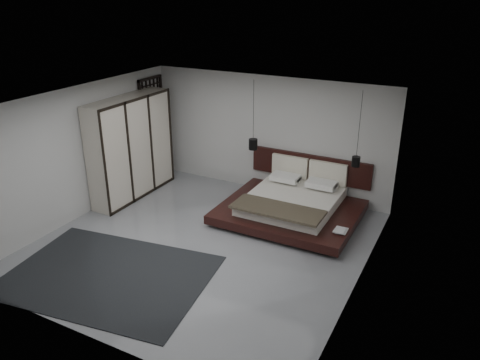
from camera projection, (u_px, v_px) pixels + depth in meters
The scene contains 14 objects.
floor at pixel (203, 243), 9.15m from camera, with size 6.00×6.00×0.00m, color gray.
ceiling at pixel (198, 103), 8.07m from camera, with size 6.00×6.00×0.00m, color white.
wall_back at pixel (268, 135), 11.07m from camera, with size 6.00×6.00×0.00m, color beige.
wall_front at pixel (80, 254), 6.15m from camera, with size 6.00×6.00×0.00m, color beige.
wall_left at pixel (80, 153), 9.89m from camera, with size 6.00×6.00×0.00m, color beige.
wall_right at pixel (363, 211), 7.33m from camera, with size 6.00×6.00×0.00m, color beige.
lattice_screen at pixel (153, 129), 11.91m from camera, with size 0.05×0.90×2.60m, color black.
bed at pixel (292, 204), 10.13m from camera, with size 2.86×2.43×1.09m.
book_lower at pixel (336, 230), 9.09m from camera, with size 0.22×0.30×0.03m, color #99724C.
book_upper at pixel (334, 229), 9.06m from camera, with size 0.21×0.28×0.02m, color #99724C.
pendant_left at pixel (253, 144), 10.60m from camera, with size 0.20×0.20×1.58m.
pendant_right at pixel (356, 161), 9.61m from camera, with size 0.17×0.17×1.58m.
wardrobe at pixel (131, 147), 10.87m from camera, with size 0.57×2.43×2.38m.
rug at pixel (108, 275), 8.13m from camera, with size 3.45×2.46×0.01m, color black.
Camera 1 is at (4.31, -6.74, 4.66)m, focal length 35.00 mm.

